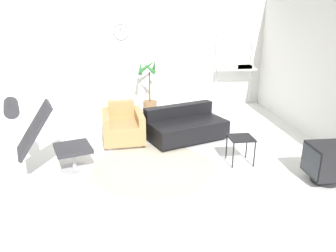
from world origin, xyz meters
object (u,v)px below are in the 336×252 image
object	(u,v)px
couch_low	(185,127)
shelf_unit	(241,67)
lounge_chair	(42,132)
side_table	(241,140)
crt_television	(327,163)
potted_plant	(149,93)
armchair_red	(123,127)

from	to	relation	value
couch_low	shelf_unit	xyz separation A→B (m)	(1.82, 2.16, 0.79)
lounge_chair	shelf_unit	xyz separation A→B (m)	(4.18, 3.37, 0.33)
lounge_chair	side_table	bearing A→B (deg)	72.45
couch_low	crt_television	distance (m)	2.61
side_table	crt_television	bearing A→B (deg)	-37.76
potted_plant	lounge_chair	bearing A→B (deg)	-120.18
armchair_red	potted_plant	bearing A→B (deg)	-113.40
crt_television	shelf_unit	world-z (taller)	shelf_unit
armchair_red	side_table	xyz separation A→B (m)	(1.89, -1.23, 0.12)
armchair_red	potted_plant	xyz separation A→B (m)	(0.65, 1.86, 0.20)
side_table	shelf_unit	world-z (taller)	shelf_unit
crt_television	potted_plant	distance (m)	4.49
armchair_red	couch_low	xyz separation A→B (m)	(1.20, -0.04, -0.04)
potted_plant	shelf_unit	bearing A→B (deg)	6.28
armchair_red	shelf_unit	world-z (taller)	shelf_unit
armchair_red	crt_television	distance (m)	3.54
couch_low	shelf_unit	bearing A→B (deg)	-149.97
lounge_chair	couch_low	xyz separation A→B (m)	(2.36, 1.21, -0.46)
crt_television	armchair_red	bearing A→B (deg)	56.72
armchair_red	crt_television	size ratio (longest dim) A/B	1.70
armchair_red	crt_television	xyz separation A→B (m)	(2.91, -2.01, 0.03)
couch_low	side_table	world-z (taller)	couch_low
crt_television	shelf_unit	distance (m)	4.20
side_table	shelf_unit	distance (m)	3.59
lounge_chair	potted_plant	xyz separation A→B (m)	(1.81, 3.11, -0.23)
armchair_red	shelf_unit	distance (m)	3.77
lounge_chair	shelf_unit	size ratio (longest dim) A/B	0.61
potted_plant	couch_low	bearing A→B (deg)	-73.73
couch_low	potted_plant	world-z (taller)	potted_plant
side_table	crt_television	distance (m)	1.29
armchair_red	side_table	world-z (taller)	armchair_red
lounge_chair	armchair_red	size ratio (longest dim) A/B	1.27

